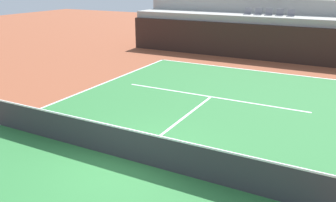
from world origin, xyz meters
name	(u,v)px	position (x,y,z in m)	size (l,w,h in m)	color
ground_plane	(129,160)	(0.00, 0.00, 0.00)	(80.00, 80.00, 0.00)	brown
court_surface	(129,160)	(0.00, 0.00, 0.01)	(11.00, 24.00, 0.01)	#2D7238
baseline_far	(247,69)	(0.00, 11.95, 0.01)	(11.00, 0.10, 0.00)	white
sideline_left	(0,125)	(-5.45, 0.00, 0.01)	(0.10, 24.00, 0.00)	white
service_line_far	(211,97)	(0.00, 6.40, 0.01)	(8.26, 0.10, 0.00)	white
centre_service_line	(179,122)	(0.00, 3.20, 0.01)	(0.10, 6.40, 0.00)	white
back_wall	(261,43)	(0.00, 14.86, 1.10)	(18.53, 0.30, 2.20)	black
stands_tier_lower	(266,36)	(0.00, 16.21, 1.33)	(18.53, 2.40, 2.66)	#9E9E99
stands_tier_upper	(275,25)	(0.00, 18.61, 1.81)	(18.53, 2.40, 3.63)	#9E9E99
seating_row_lower	(269,13)	(0.00, 16.30, 2.78)	(3.20, 0.44, 0.44)	slate
tennis_net	(128,144)	(0.00, 0.00, 0.51)	(11.08, 0.08, 1.07)	black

